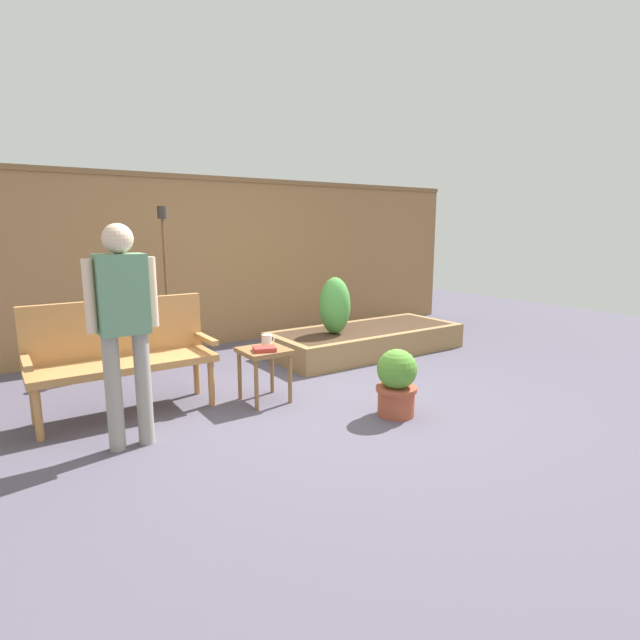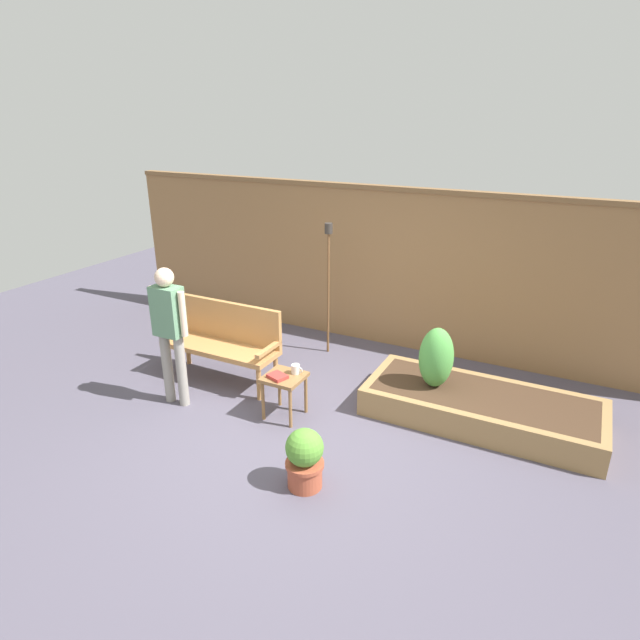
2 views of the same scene
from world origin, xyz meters
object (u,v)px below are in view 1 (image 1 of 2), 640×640
Objects in this scene: cup_on_table at (267,340)px; shrub_near_bench at (335,306)px; book_on_table at (265,349)px; potted_boxwood at (397,381)px; person_by_bench at (123,317)px; side_table at (264,358)px; garden_bench at (121,348)px; tiki_torch at (165,258)px.

shrub_near_bench reaches higher than cup_on_table.
cup_on_table reaches higher than book_on_table.
person_by_bench reaches higher than potted_boxwood.
person_by_bench is (-1.22, -0.30, 0.54)m from side_table.
shrub_near_bench is at bearing 9.07° from garden_bench.
shrub_near_bench reaches higher than potted_boxwood.
side_table is 1.37m from person_by_bench.
garden_bench is at bearing -121.98° from tiki_torch.
cup_on_table is at bearing 50.08° from side_table.
book_on_table is at bearing -146.98° from shrub_near_bench.
tiki_torch is (-1.06, 2.59, 0.91)m from potted_boxwood.
tiki_torch reaches higher than garden_bench.
person_by_bench reaches higher than book_on_table.
potted_boxwood reaches higher than book_on_table.
shrub_near_bench reaches higher than garden_bench.
cup_on_table is (1.18, -0.34, -0.02)m from garden_bench.
cup_on_table is at bearing -150.23° from shrub_near_bench.
book_on_table is at bearing -26.01° from garden_bench.
garden_bench is at bearing 158.03° from side_table.
potted_boxwood is 0.32× the size of tiki_torch.
cup_on_table is 1.76m from tiki_torch.
garden_bench reaches higher than side_table.
book_on_table is at bearing -80.72° from tiki_torch.
book_on_table is 1.91m from tiki_torch.
shrub_near_bench is 0.38× the size of tiki_torch.
tiki_torch is at bearing 100.82° from side_table.
shrub_near_bench is at bearing -26.61° from tiki_torch.
book_on_table is 0.11× the size of tiki_torch.
cup_on_table is 1.23m from potted_boxwood.
person_by_bench is (-0.90, -1.98, -0.26)m from tiki_torch.
cup_on_table is at bearing 75.11° from book_on_table.
cup_on_table reaches higher than side_table.
potted_boxwood reaches higher than side_table.
potted_boxwood is at bearing -50.89° from side_table.
person_by_bench is at bearing -114.36° from tiki_torch.
side_table is 1.18m from potted_boxwood.
garden_bench is 0.85m from person_by_bench.
person_by_bench is at bearing 162.81° from potted_boxwood.
garden_bench is 2.49m from shrub_near_bench.
cup_on_table is 0.07× the size of tiki_torch.
shrub_near_bench is (2.46, 0.39, 0.09)m from garden_bench.
garden_bench is 11.10× the size of cup_on_table.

